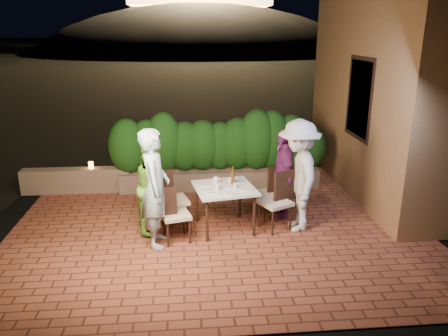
{
  "coord_description": "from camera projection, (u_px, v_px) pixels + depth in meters",
  "views": [
    {
      "loc": [
        -0.51,
        -6.51,
        3.24
      ],
      "look_at": [
        0.11,
        0.36,
        1.05
      ],
      "focal_mm": 35.0,
      "sensor_mm": 36.0,
      "label": 1
    }
  ],
  "objects": [
    {
      "name": "chair_right_front",
      "position": [
        275.0,
        201.0,
        7.3
      ],
      "size": [
        0.62,
        0.62,
        1.0
      ],
      "primitive_type": null,
      "rotation": [
        0.0,
        0.0,
        3.6
      ],
      "color": "black",
      "rests_on": "ground"
    },
    {
      "name": "parapet_lamp",
      "position": [
        91.0,
        165.0,
        9.01
      ],
      "size": [
        0.1,
        0.1,
        0.14
      ],
      "primitive_type": "cylinder",
      "color": "orange",
      "rests_on": "parapet"
    },
    {
      "name": "plate_nw",
      "position": [
        213.0,
        192.0,
        7.0
      ],
      "size": [
        0.23,
        0.23,
        0.01
      ],
      "primitive_type": "cylinder",
      "color": "white",
      "rests_on": "dining_table"
    },
    {
      "name": "glass_ne",
      "position": [
        235.0,
        185.0,
        7.17
      ],
      "size": [
        0.06,
        0.06,
        0.1
      ],
      "primitive_type": "cylinder",
      "color": "silver",
      "rests_on": "dining_table"
    },
    {
      "name": "beer_bottle",
      "position": [
        233.0,
        176.0,
        7.29
      ],
      "size": [
        0.06,
        0.06,
        0.32
      ],
      "primitive_type": null,
      "color": "#502C0D",
      "rests_on": "dining_table"
    },
    {
      "name": "plate_se",
      "position": [
        237.0,
        181.0,
        7.5
      ],
      "size": [
        0.22,
        0.22,
        0.01
      ],
      "primitive_type": "cylinder",
      "color": "white",
      "rests_on": "dining_table"
    },
    {
      "name": "diner_green",
      "position": [
        154.0,
        187.0,
        7.19
      ],
      "size": [
        0.72,
        0.85,
        1.54
      ],
      "primitive_type": "imported",
      "rotation": [
        0.0,
        0.0,
        1.38
      ],
      "color": "#7FCD40",
      "rests_on": "ground"
    },
    {
      "name": "window_frame",
      "position": [
        360.0,
        98.0,
        8.27
      ],
      "size": [
        0.06,
        1.15,
        1.55
      ],
      "primitive_type": "cube",
      "color": "black",
      "rests_on": "building_wall"
    },
    {
      "name": "terrace_floor",
      "position": [
        217.0,
        226.0,
        7.7
      ],
      "size": [
        7.0,
        6.0,
        0.15
      ],
      "primitive_type": "cube",
      "color": "brown",
      "rests_on": "ground"
    },
    {
      "name": "plate_front",
      "position": [
        231.0,
        193.0,
        6.94
      ],
      "size": [
        0.2,
        0.2,
        0.01
      ],
      "primitive_type": "cylinder",
      "color": "white",
      "rests_on": "dining_table"
    },
    {
      "name": "bowl",
      "position": [
        216.0,
        180.0,
        7.5
      ],
      "size": [
        0.19,
        0.19,
        0.04
      ],
      "primitive_type": "imported",
      "rotation": [
        0.0,
        0.0,
        0.12
      ],
      "color": "white",
      "rests_on": "dining_table"
    },
    {
      "name": "planter",
      "position": [
        220.0,
        178.0,
        9.35
      ],
      "size": [
        4.2,
        0.55,
        0.4
      ],
      "primitive_type": "cube",
      "color": "#765E4B",
      "rests_on": "ground"
    },
    {
      "name": "building_wall",
      "position": [
        392.0,
        69.0,
        8.66
      ],
      "size": [
        1.6,
        5.0,
        5.0
      ],
      "primitive_type": "cube",
      "color": "#A06C3F",
      "rests_on": "ground"
    },
    {
      "name": "dining_table",
      "position": [
        225.0,
        208.0,
        7.35
      ],
      "size": [
        1.11,
        1.11,
        0.75
      ],
      "primitive_type": null,
      "rotation": [
        0.0,
        0.0,
        0.17
      ],
      "color": "white",
      "rests_on": "ground"
    },
    {
      "name": "glass_sw",
      "position": [
        216.0,
        180.0,
        7.38
      ],
      "size": [
        0.07,
        0.07,
        0.12
      ],
      "primitive_type": "cylinder",
      "color": "silver",
      "rests_on": "dining_table"
    },
    {
      "name": "chair_left_back",
      "position": [
        173.0,
        199.0,
        7.33
      ],
      "size": [
        0.6,
        0.6,
        1.05
      ],
      "primitive_type": null,
      "rotation": [
        0.0,
        0.0,
        0.27
      ],
      "color": "black",
      "rests_on": "ground"
    },
    {
      "name": "hedge",
      "position": [
        220.0,
        145.0,
        9.12
      ],
      "size": [
        4.0,
        0.7,
        1.1
      ],
      "primitive_type": null,
      "color": "#154011",
      "rests_on": "planter"
    },
    {
      "name": "chair_left_front",
      "position": [
        176.0,
        214.0,
        6.89
      ],
      "size": [
        0.52,
        0.52,
        0.92
      ],
      "primitive_type": null,
      "rotation": [
        0.0,
        0.0,
        0.25
      ],
      "color": "black",
      "rests_on": "ground"
    },
    {
      "name": "parapet",
      "position": [
        77.0,
        180.0,
        9.08
      ],
      "size": [
        2.2,
        0.3,
        0.5
      ],
      "primitive_type": "cube",
      "color": "#765E4B",
      "rests_on": "ground"
    },
    {
      "name": "plate_ne",
      "position": [
        246.0,
        189.0,
        7.13
      ],
      "size": [
        0.24,
        0.24,
        0.01
      ],
      "primitive_type": "cylinder",
      "color": "white",
      "rests_on": "dining_table"
    },
    {
      "name": "ground",
      "position": [
        219.0,
        236.0,
        7.21
      ],
      "size": [
        400.0,
        400.0,
        0.0
      ],
      "primitive_type": "plane",
      "color": "black",
      "rests_on": "ground"
    },
    {
      "name": "glass_nw",
      "position": [
        217.0,
        187.0,
        7.07
      ],
      "size": [
        0.07,
        0.07,
        0.12
      ],
      "primitive_type": "cylinder",
      "color": "silver",
      "rests_on": "dining_table"
    },
    {
      "name": "glass_se",
      "position": [
        230.0,
        181.0,
        7.38
      ],
      "size": [
        0.07,
        0.07,
        0.11
      ],
      "primitive_type": "cylinder",
      "color": "silver",
      "rests_on": "dining_table"
    },
    {
      "name": "diner_blue",
      "position": [
        155.0,
        188.0,
        6.64
      ],
      "size": [
        0.45,
        0.68,
        1.87
      ],
      "primitive_type": "imported",
      "rotation": [
        0.0,
        0.0,
        1.57
      ],
      "color": "#9EBDCC",
      "rests_on": "ground"
    },
    {
      "name": "chair_right_back",
      "position": [
        268.0,
        193.0,
        7.79
      ],
      "size": [
        0.56,
        0.56,
        0.93
      ],
      "primitive_type": null,
      "rotation": [
        0.0,
        0.0,
        3.51
      ],
      "color": "black",
      "rests_on": "ground"
    },
    {
      "name": "diner_purple",
      "position": [
        283.0,
        173.0,
        7.74
      ],
      "size": [
        0.45,
        0.97,
        1.62
      ],
      "primitive_type": "imported",
      "rotation": [
        0.0,
        0.0,
        -1.63
      ],
      "color": "#7D297A",
      "rests_on": "ground"
    },
    {
      "name": "diner_white",
      "position": [
        298.0,
        176.0,
        7.19
      ],
      "size": [
        0.73,
        1.23,
        1.88
      ],
      "primitive_type": "imported",
      "rotation": [
        0.0,
        0.0,
        -1.6
      ],
      "color": "silver",
      "rests_on": "ground"
    },
    {
      "name": "plate_sw",
      "position": [
        205.0,
        184.0,
        7.34
      ],
      "size": [
        0.23,
        0.23,
        0.01
      ],
      "primitive_type": "cylinder",
      "color": "white",
      "rests_on": "dining_table"
    },
    {
      "name": "hill",
      "position": [
        201.0,
        80.0,
        65.55
      ],
      "size": [
        52.0,
        40.0,
        22.0
      ],
      "primitive_type": "ellipsoid",
      "color": "black",
      "rests_on": "ground"
    },
    {
      "name": "plate_centre",
      "position": [
        225.0,
        186.0,
        7.27
      ],
      "size": [
        0.23,
        0.23,
        0.01
      ],
      "primitive_type": "cylinder",
      "color": "white",
      "rests_on": "dining_table"
    },
    {
      "name": "window_pane",
      "position": [
        361.0,
        98.0,
        8.27
      ],
      "size": [
        0.08,
        1.0,
        1.4
      ],
      "primitive_type": "cube",
      "color": "black",
      "rests_on": "building_wall"
    }
  ]
}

